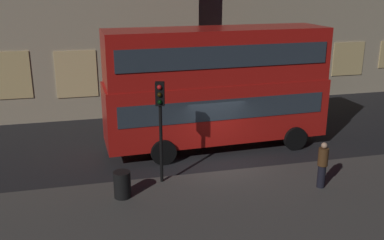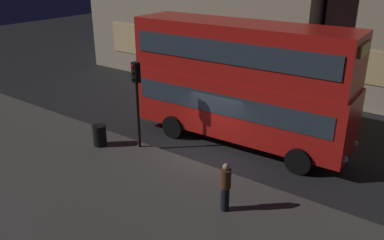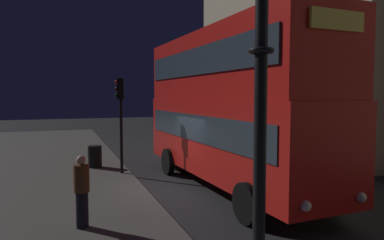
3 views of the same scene
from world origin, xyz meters
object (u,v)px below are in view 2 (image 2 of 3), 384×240
double_decker_bus (240,79)px  traffic_light_near_kerb (136,87)px  litter_bin (100,135)px  pedestrian (225,187)px

double_decker_bus → traffic_light_near_kerb: double_decker_bus is taller
litter_bin → double_decker_bus: bearing=42.1°
traffic_light_near_kerb → litter_bin: 2.90m
traffic_light_near_kerb → pedestrian: traffic_light_near_kerb is taller
traffic_light_near_kerb → pedestrian: size_ratio=2.21×
double_decker_bus → traffic_light_near_kerb: size_ratio=2.65×
traffic_light_near_kerb → litter_bin: bearing=-135.3°
pedestrian → litter_bin: bearing=-51.7°
pedestrian → double_decker_bus: bearing=-108.2°
pedestrian → litter_bin: (-7.12, 0.92, -0.42)m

